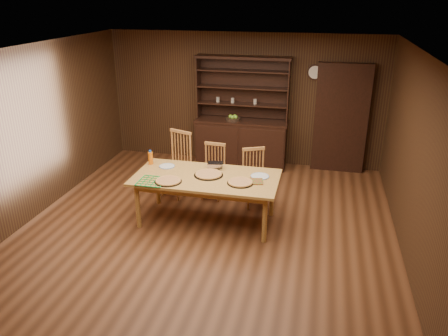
% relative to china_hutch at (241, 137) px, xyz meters
% --- Properties ---
extents(floor, '(6.00, 6.00, 0.00)m').
position_rel_china_hutch_xyz_m(floor, '(0.00, -2.75, -0.60)').
color(floor, brown).
rests_on(floor, ground).
extents(room_shell, '(6.00, 6.00, 6.00)m').
position_rel_china_hutch_xyz_m(room_shell, '(0.00, -2.75, 0.98)').
color(room_shell, white).
rests_on(room_shell, floor).
extents(china_hutch, '(1.84, 0.52, 2.17)m').
position_rel_china_hutch_xyz_m(china_hutch, '(0.00, 0.00, 0.00)').
color(china_hutch, black).
rests_on(china_hutch, floor).
extents(doorway, '(1.00, 0.18, 2.10)m').
position_rel_china_hutch_xyz_m(doorway, '(1.90, 0.15, 0.45)').
color(doorway, black).
rests_on(doorway, floor).
extents(wall_clock, '(0.30, 0.05, 0.30)m').
position_rel_china_hutch_xyz_m(wall_clock, '(1.35, 0.20, 1.30)').
color(wall_clock, black).
rests_on(wall_clock, room_shell).
extents(dining_table, '(2.16, 1.08, 0.75)m').
position_rel_china_hutch_xyz_m(dining_table, '(-0.07, -2.47, 0.09)').
color(dining_table, gold).
rests_on(dining_table, floor).
extents(chair_left, '(0.58, 0.57, 1.12)m').
position_rel_china_hutch_xyz_m(chair_left, '(-0.81, -1.60, 0.00)').
color(chair_left, '#C77D44').
rests_on(chair_left, floor).
extents(chair_center, '(0.41, 0.39, 0.95)m').
position_rel_china_hutch_xyz_m(chair_center, '(-0.18, -1.57, -0.10)').
color(chair_center, '#C77D44').
rests_on(chair_center, floor).
extents(chair_right, '(0.51, 0.50, 0.96)m').
position_rel_china_hutch_xyz_m(chair_right, '(0.54, -1.70, -0.09)').
color(chair_right, '#C77D44').
rests_on(chair_right, floor).
extents(pizza_left, '(0.39, 0.39, 0.04)m').
position_rel_china_hutch_xyz_m(pizza_left, '(-0.55, -2.79, 0.17)').
color(pizza_left, black).
rests_on(pizza_left, dining_table).
extents(pizza_right, '(0.38, 0.38, 0.04)m').
position_rel_china_hutch_xyz_m(pizza_right, '(0.48, -2.61, 0.17)').
color(pizza_right, black).
rests_on(pizza_right, dining_table).
extents(pizza_center, '(0.44, 0.44, 0.04)m').
position_rel_china_hutch_xyz_m(pizza_center, '(-0.04, -2.43, 0.17)').
color(pizza_center, black).
rests_on(pizza_center, dining_table).
extents(cooling_rack, '(0.49, 0.49, 0.02)m').
position_rel_china_hutch_xyz_m(cooling_rack, '(-0.78, -2.83, 0.16)').
color(cooling_rack, '#0B973B').
rests_on(cooling_rack, dining_table).
extents(plate_left, '(0.24, 0.24, 0.02)m').
position_rel_china_hutch_xyz_m(plate_left, '(-0.77, -2.24, 0.16)').
color(plate_left, beige).
rests_on(plate_left, dining_table).
extents(plate_right, '(0.28, 0.28, 0.02)m').
position_rel_china_hutch_xyz_m(plate_right, '(0.72, -2.31, 0.16)').
color(plate_right, beige).
rests_on(plate_right, dining_table).
extents(foil_dish, '(0.26, 0.20, 0.09)m').
position_rel_china_hutch_xyz_m(foil_dish, '(-0.01, -2.13, 0.20)').
color(foil_dish, silver).
rests_on(foil_dish, dining_table).
extents(juice_bottle, '(0.07, 0.07, 0.23)m').
position_rel_china_hutch_xyz_m(juice_bottle, '(-1.06, -2.18, 0.26)').
color(juice_bottle, orange).
rests_on(juice_bottle, dining_table).
extents(pot_holder_a, '(0.26, 0.26, 0.02)m').
position_rel_china_hutch_xyz_m(pot_holder_a, '(0.68, -2.51, 0.16)').
color(pot_holder_a, '#A2121D').
rests_on(pot_holder_a, dining_table).
extents(pot_holder_b, '(0.20, 0.20, 0.01)m').
position_rel_china_hutch_xyz_m(pot_holder_b, '(0.68, -2.40, 0.16)').
color(pot_holder_b, '#A2121D').
rests_on(pot_holder_b, dining_table).
extents(fruit_bowl, '(0.30, 0.30, 0.12)m').
position_rel_china_hutch_xyz_m(fruit_bowl, '(-0.16, -0.07, 0.39)').
color(fruit_bowl, black).
rests_on(fruit_bowl, china_hutch).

